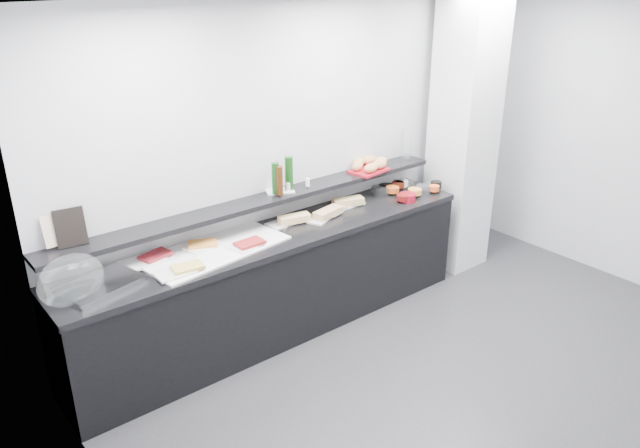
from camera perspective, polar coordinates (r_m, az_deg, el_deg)
ground at (r=4.87m, az=15.54°, el=-14.91°), size 5.00×5.00×0.00m
back_wall at (r=5.47m, az=0.06°, el=6.31°), size 5.00×0.02×2.70m
ceiling at (r=3.89m, az=19.96°, el=18.43°), size 5.00×5.00×0.00m
column at (r=6.27m, az=12.97°, el=7.92°), size 0.50×0.50×2.70m
buffet_cabinet at (r=5.22m, az=-3.88°, el=-5.65°), size 3.60×0.60×0.85m
counter_top at (r=5.01m, az=-4.02°, el=-1.14°), size 3.62×0.62×0.05m
wall_shelf at (r=5.05m, az=-5.24°, el=2.13°), size 3.60×0.25×0.04m
cloche_base at (r=4.43m, az=-19.45°, el=-5.30°), size 0.59×0.46×0.04m
cloche_dome at (r=4.33m, az=-21.81°, el=-4.79°), size 0.51×0.40×0.34m
linen_runner at (r=4.77m, az=-9.64°, el=-2.32°), size 1.17×0.67×0.01m
platter_meat_a at (r=4.66m, az=-15.90°, el=-3.34°), size 0.32×0.21×0.01m
food_meat_a at (r=4.70m, az=-14.81°, el=-2.78°), size 0.25×0.19×0.02m
platter_salmon at (r=4.81m, az=-10.63°, el=-2.00°), size 0.31×0.24×0.01m
food_salmon at (r=4.81m, az=-10.70°, el=-1.77°), size 0.25×0.21×0.02m
platter_cheese at (r=4.45m, az=-13.12°, el=-4.37°), size 0.27×0.18×0.01m
food_cheese at (r=4.47m, az=-12.00°, el=-3.86°), size 0.23×0.17×0.02m
platter_meat_b at (r=4.79m, az=-6.64°, el=-1.82°), size 0.34×0.27×0.01m
food_meat_b at (r=4.76m, az=-6.45°, el=-1.73°), size 0.22×0.14×0.02m
sandwich_plate_left at (r=5.21m, az=-2.94°, el=0.25°), size 0.39×0.19×0.01m
sandwich_food_left at (r=5.17m, az=-2.36°, el=0.50°), size 0.28×0.16×0.06m
tongs_left at (r=5.07m, az=-2.98°, el=-0.27°), size 0.14×0.10×0.01m
sandwich_plate_mid at (r=5.28m, az=0.21°, el=0.61°), size 0.35×0.26×0.01m
sandwich_food_mid at (r=5.29m, az=0.77°, el=1.06°), size 0.30×0.17×0.06m
tongs_mid at (r=5.32m, az=1.77°, el=0.89°), size 0.15×0.06×0.01m
sandwich_plate_right at (r=5.56m, az=2.62°, el=1.76°), size 0.30×0.13×0.01m
sandwich_food_right at (r=5.54m, az=2.59°, el=2.07°), size 0.30×0.19×0.06m
tongs_right at (r=5.50m, az=2.73°, el=1.64°), size 0.16×0.03×0.01m
bowl_glass_fruit at (r=5.84m, az=5.55°, el=3.04°), size 0.23×0.23×0.07m
fill_glass_fruit at (r=5.86m, az=6.64°, el=3.17°), size 0.15×0.15×0.05m
bowl_black_jam at (r=5.91m, az=6.08°, el=3.26°), size 0.19×0.19×0.07m
fill_black_jam at (r=5.99m, az=7.15°, el=3.60°), size 0.15×0.15×0.05m
bowl_glass_cream at (r=6.04m, az=7.86°, el=3.59°), size 0.19×0.19×0.07m
fill_glass_cream at (r=6.04m, az=7.43°, el=3.74°), size 0.17×0.17×0.05m
bowl_red_jam at (r=5.71m, az=7.99°, el=2.43°), size 0.16×0.16×0.07m
fill_red_jam at (r=5.67m, az=7.57°, el=2.43°), size 0.14×0.14×0.05m
bowl_glass_salmon at (r=5.94m, az=9.42°, el=3.15°), size 0.18×0.18×0.07m
fill_glass_salmon at (r=5.83m, az=8.67°, el=2.96°), size 0.16×0.16×0.05m
bowl_black_fruit at (r=6.07m, az=10.57°, el=3.53°), size 0.13×0.13×0.07m
fill_black_fruit at (r=5.95m, az=10.39°, el=3.25°), size 0.12×0.12×0.05m
framed_print at (r=4.47m, az=-21.86°, el=-0.30°), size 0.20×0.09×0.26m
print_art at (r=4.47m, az=-23.03°, el=-0.48°), size 0.17×0.06×0.22m
condiment_tray at (r=5.17m, az=-3.68°, el=3.01°), size 0.26×0.21×0.01m
bottle_green_a at (r=5.07m, az=-4.10°, el=4.19°), size 0.07×0.07×0.26m
bottle_brown at (r=5.04m, az=-3.72°, el=3.97°), size 0.07×0.07×0.24m
bottle_green_b at (r=5.15m, az=-2.86°, el=4.65°), size 0.08×0.08×0.28m
bottle_hot at (r=5.09m, az=-4.05°, el=3.79°), size 0.05×0.05×0.18m
shaker_salt at (r=5.15m, az=-2.92°, el=3.42°), size 0.04×0.04×0.07m
shaker_pepper at (r=5.25m, az=-1.14°, el=3.83°), size 0.05×0.05×0.07m
bread_tray at (r=5.68m, az=4.48°, el=4.90°), size 0.37×0.28×0.02m
bread_roll_n at (r=5.74m, az=3.58°, el=5.63°), size 0.16×0.13×0.08m
bread_roll_ne at (r=5.82m, az=4.48°, el=5.86°), size 0.18×0.13×0.08m
bread_roll_s at (r=5.59m, az=4.68°, el=5.13°), size 0.17×0.12×0.08m
bread_roll_se at (r=5.69m, az=5.41°, el=5.44°), size 0.16×0.11×0.08m
bread_roll_midw at (r=5.63m, az=3.45°, el=5.28°), size 0.13×0.09×0.08m
bread_roll_mide at (r=5.79m, az=5.60°, el=5.72°), size 0.18×0.15×0.08m
carafe at (r=6.02m, az=7.89°, el=7.19°), size 0.12×0.12×0.30m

